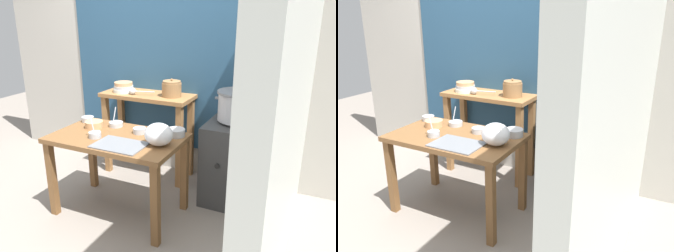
# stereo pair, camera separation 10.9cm
# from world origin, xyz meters

# --- Properties ---
(ground_plane) EXTENTS (9.00, 9.00, 0.00)m
(ground_plane) POSITION_xyz_m (0.00, 0.00, 0.00)
(ground_plane) COLOR gray
(wall_back) EXTENTS (4.40, 0.12, 2.60)m
(wall_back) POSITION_xyz_m (0.08, 1.10, 1.30)
(wall_back) COLOR #B2ADA3
(wall_back) RESTS_ON ground
(wall_right) EXTENTS (0.30, 3.20, 2.60)m
(wall_right) POSITION_xyz_m (1.40, 0.20, 1.30)
(wall_right) COLOR silver
(wall_right) RESTS_ON ground
(prep_table) EXTENTS (1.10, 0.66, 0.72)m
(prep_table) POSITION_xyz_m (0.03, 0.05, 0.61)
(prep_table) COLOR brown
(prep_table) RESTS_ON ground
(back_shelf_table) EXTENTS (0.96, 0.40, 0.90)m
(back_shelf_table) POSITION_xyz_m (-0.10, 0.83, 0.68)
(back_shelf_table) COLOR #9E6B3D
(back_shelf_table) RESTS_ON ground
(stove_block) EXTENTS (0.60, 0.61, 0.78)m
(stove_block) POSITION_xyz_m (0.93, 0.70, 0.38)
(stove_block) COLOR #383838
(stove_block) RESTS_ON ground
(steamer_pot) EXTENTS (0.45, 0.40, 0.30)m
(steamer_pot) POSITION_xyz_m (0.89, 0.72, 0.91)
(steamer_pot) COLOR #B7BABF
(steamer_pot) RESTS_ON stove_block
(clay_pot) EXTENTS (0.19, 0.19, 0.18)m
(clay_pot) POSITION_xyz_m (0.18, 0.83, 0.98)
(clay_pot) COLOR olive
(clay_pot) RESTS_ON back_shelf_table
(bowl_stack_enamel) EXTENTS (0.22, 0.22, 0.11)m
(bowl_stack_enamel) POSITION_xyz_m (-0.36, 0.79, 0.95)
(bowl_stack_enamel) COLOR silver
(bowl_stack_enamel) RESTS_ON back_shelf_table
(ladle) EXTENTS (0.26, 0.10, 0.07)m
(ladle) POSITION_xyz_m (-0.21, 0.74, 0.94)
(ladle) COLOR #B7BABF
(ladle) RESTS_ON back_shelf_table
(serving_tray) EXTENTS (0.40, 0.28, 0.01)m
(serving_tray) POSITION_xyz_m (0.17, -0.12, 0.72)
(serving_tray) COLOR slate
(serving_tray) RESTS_ON prep_table
(plastic_bag) EXTENTS (0.23, 0.21, 0.18)m
(plastic_bag) POSITION_xyz_m (0.44, 0.01, 0.81)
(plastic_bag) COLOR white
(plastic_bag) RESTS_ON prep_table
(wide_pan) EXTENTS (0.26, 0.26, 0.04)m
(wide_pan) POSITION_xyz_m (1.14, 0.49, 0.80)
(wide_pan) COLOR #B7BABF
(wide_pan) RESTS_ON stove_block
(prep_bowl_0) EXTENTS (0.13, 0.13, 0.17)m
(prep_bowl_0) POSITION_xyz_m (-0.11, 0.25, 0.74)
(prep_bowl_0) COLOR #B7BABF
(prep_bowl_0) RESTS_ON prep_table
(prep_bowl_1) EXTENTS (0.16, 0.16, 0.06)m
(prep_bowl_1) POSITION_xyz_m (-0.27, 0.14, 0.75)
(prep_bowl_1) COLOR tan
(prep_bowl_1) RESTS_ON prep_table
(prep_bowl_2) EXTENTS (0.13, 0.13, 0.04)m
(prep_bowl_2) POSITION_xyz_m (0.32, 0.28, 0.74)
(prep_bowl_2) COLOR #B7BABF
(prep_bowl_2) RESTS_ON prep_table
(prep_bowl_3) EXTENTS (0.10, 0.10, 0.17)m
(prep_bowl_3) POSITION_xyz_m (-0.11, -0.06, 0.75)
(prep_bowl_3) COLOR #B7BABF
(prep_bowl_3) RESTS_ON prep_table
(prep_bowl_4) EXTENTS (0.11, 0.11, 0.05)m
(prep_bowl_4) POSITION_xyz_m (0.17, 0.19, 0.75)
(prep_bowl_4) COLOR #B7BABF
(prep_bowl_4) RESTS_ON prep_table
(prep_bowl_5) EXTENTS (0.11, 0.11, 0.05)m
(prep_bowl_5) POSITION_xyz_m (-0.43, 0.25, 0.75)
(prep_bowl_5) COLOR #B7BABF
(prep_bowl_5) RESTS_ON prep_table
(prep_bowl_6) EXTENTS (0.15, 0.15, 0.06)m
(prep_bowl_6) POSITION_xyz_m (0.48, 0.26, 0.75)
(prep_bowl_6) COLOR #B7BABF
(prep_bowl_6) RESTS_ON prep_table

